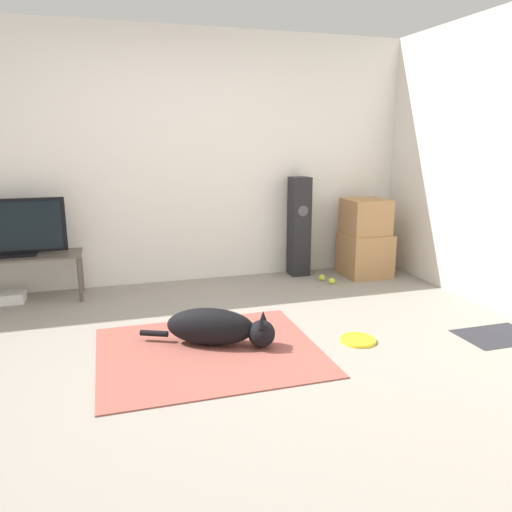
# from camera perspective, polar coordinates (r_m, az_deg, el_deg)

# --- Properties ---
(ground_plane) EXTENTS (12.00, 12.00, 0.00)m
(ground_plane) POSITION_cam_1_polar(r_m,az_deg,el_deg) (3.49, -4.57, -12.03)
(ground_plane) COLOR gray
(wall_back) EXTENTS (8.00, 0.06, 2.55)m
(wall_back) POSITION_cam_1_polar(r_m,az_deg,el_deg) (5.23, -9.94, 10.82)
(wall_back) COLOR silver
(wall_back) RESTS_ON ground_plane
(area_rug) EXTENTS (1.55, 1.32, 0.01)m
(area_rug) POSITION_cam_1_polar(r_m,az_deg,el_deg) (3.65, -5.39, -10.79)
(area_rug) COLOR #934C42
(area_rug) RESTS_ON ground_plane
(dog) EXTENTS (0.94, 0.50, 0.28)m
(dog) POSITION_cam_1_polar(r_m,az_deg,el_deg) (3.68, -4.34, -8.17)
(dog) COLOR black
(dog) RESTS_ON area_rug
(frisbee) EXTENTS (0.27, 0.27, 0.03)m
(frisbee) POSITION_cam_1_polar(r_m,az_deg,el_deg) (3.88, 11.58, -9.37)
(frisbee) COLOR yellow
(frisbee) RESTS_ON ground_plane
(cardboard_box_lower) EXTENTS (0.48, 0.48, 0.47)m
(cardboard_box_lower) POSITION_cam_1_polar(r_m,az_deg,el_deg) (5.63, 12.32, 0.17)
(cardboard_box_lower) COLOR #A87A4C
(cardboard_box_lower) RESTS_ON ground_plane
(cardboard_box_upper) EXTENTS (0.44, 0.43, 0.38)m
(cardboard_box_upper) POSITION_cam_1_polar(r_m,az_deg,el_deg) (5.54, 12.42, 4.43)
(cardboard_box_upper) COLOR #A87A4C
(cardboard_box_upper) RESTS_ON cardboard_box_lower
(floor_speaker) EXTENTS (0.21, 0.21, 1.08)m
(floor_speaker) POSITION_cam_1_polar(r_m,az_deg,el_deg) (5.48, 4.95, 3.35)
(floor_speaker) COLOR black
(floor_speaker) RESTS_ON ground_plane
(tv_stand) EXTENTS (1.09, 0.41, 0.44)m
(tv_stand) POSITION_cam_1_polar(r_m,az_deg,el_deg) (5.07, -25.40, -0.53)
(tv_stand) COLOR brown
(tv_stand) RESTS_ON ground_plane
(tv) EXTENTS (0.86, 0.20, 0.52)m
(tv) POSITION_cam_1_polar(r_m,az_deg,el_deg) (5.01, -25.75, 2.90)
(tv) COLOR black
(tv) RESTS_ON tv_stand
(tennis_ball_by_boxes) EXTENTS (0.07, 0.07, 0.07)m
(tennis_ball_by_boxes) POSITION_cam_1_polar(r_m,az_deg,el_deg) (5.26, 8.65, -2.86)
(tennis_ball_by_boxes) COLOR #C6E033
(tennis_ball_by_boxes) RESTS_ON ground_plane
(tennis_ball_near_speaker) EXTENTS (0.07, 0.07, 0.07)m
(tennis_ball_near_speaker) POSITION_cam_1_polar(r_m,az_deg,el_deg) (5.38, 7.54, -2.46)
(tennis_ball_near_speaker) COLOR #C6E033
(tennis_ball_near_speaker) RESTS_ON ground_plane
(game_console) EXTENTS (0.34, 0.23, 0.09)m
(game_console) POSITION_cam_1_polar(r_m,az_deg,el_deg) (5.19, -26.73, -4.27)
(game_console) COLOR white
(game_console) RESTS_ON ground_plane
(door_mat) EXTENTS (0.59, 0.41, 0.01)m
(door_mat) POSITION_cam_1_polar(r_m,az_deg,el_deg) (4.32, 25.87, -8.19)
(door_mat) COLOR #28282D
(door_mat) RESTS_ON ground_plane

